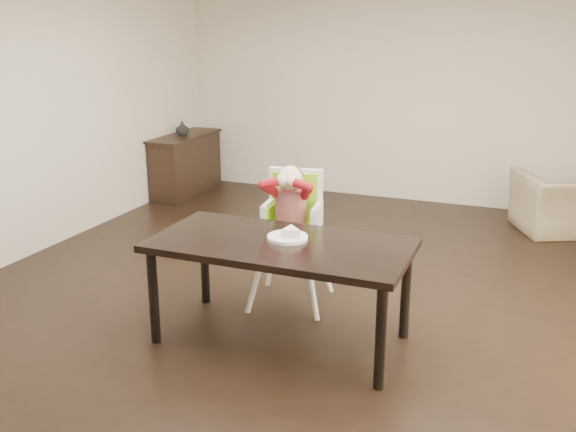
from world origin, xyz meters
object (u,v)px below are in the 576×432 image
object	(u,v)px
armchair	(568,194)
sideboard	(186,164)
dining_table	(280,253)
high_chair	(292,207)

from	to	relation	value
armchair	sideboard	size ratio (longest dim) A/B	0.79
dining_table	sideboard	size ratio (longest dim) A/B	1.43
dining_table	high_chair	size ratio (longest dim) A/B	1.57
high_chair	armchair	world-z (taller)	high_chair
dining_table	high_chair	bearing A→B (deg)	105.05
high_chair	armchair	size ratio (longest dim) A/B	1.16
sideboard	dining_table	bearing A→B (deg)	-50.63
dining_table	high_chair	world-z (taller)	high_chair
dining_table	sideboard	bearing A→B (deg)	129.37
dining_table	sideboard	world-z (taller)	sideboard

